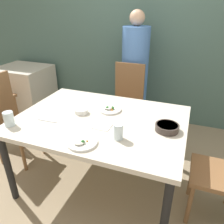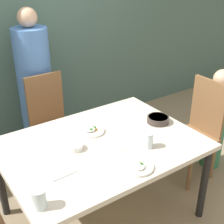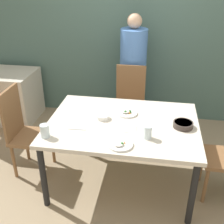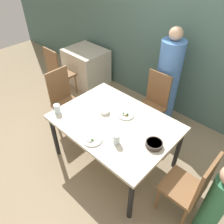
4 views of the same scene
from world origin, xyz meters
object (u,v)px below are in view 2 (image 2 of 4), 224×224
(person_child, at_px, (216,121))
(bowl_curry, at_px, (158,119))
(chair_child_spot, at_px, (198,128))
(plate_rice_adult, at_px, (91,131))
(person_adult, at_px, (36,92))
(chair_adult_spot, at_px, (51,122))
(glass_water_tall, at_px, (39,199))

(person_child, bearing_deg, bowl_curry, 177.33)
(chair_child_spot, xyz_separation_m, plate_rice_adult, (-1.08, 0.22, 0.22))
(person_adult, distance_m, plate_rice_adult, 1.06)
(chair_child_spot, relative_size, person_adult, 0.63)
(person_adult, relative_size, plate_rice_adult, 7.48)
(chair_adult_spot, relative_size, glass_water_tall, 8.04)
(chair_adult_spot, xyz_separation_m, chair_child_spot, (1.12, -0.93, 0.00))
(chair_adult_spot, bearing_deg, person_child, -33.84)
(chair_adult_spot, height_order, person_adult, person_adult)
(person_adult, distance_m, glass_water_tall, 1.74)
(chair_child_spot, bearing_deg, glass_water_tall, -78.76)
(glass_water_tall, bearing_deg, bowl_curry, 17.15)
(chair_adult_spot, distance_m, glass_water_tall, 1.45)
(chair_adult_spot, relative_size, chair_child_spot, 1.00)
(person_child, xyz_separation_m, plate_rice_adult, (-1.34, 0.22, 0.23))
(glass_water_tall, bearing_deg, plate_rice_adult, 39.66)
(bowl_curry, bearing_deg, chair_adult_spot, 124.37)
(chair_child_spot, relative_size, plate_rice_adult, 4.67)
(chair_adult_spot, xyz_separation_m, bowl_curry, (0.61, -0.89, 0.24))
(person_adult, xyz_separation_m, bowl_curry, (0.61, -1.23, 0.03))
(person_adult, relative_size, glass_water_tall, 12.86)
(chair_adult_spot, xyz_separation_m, plate_rice_adult, (0.04, -0.71, 0.22))
(chair_adult_spot, distance_m, person_child, 1.67)
(plate_rice_adult, bearing_deg, chair_child_spot, -11.32)
(person_child, bearing_deg, chair_child_spot, -180.00)
(chair_child_spot, xyz_separation_m, bowl_curry, (-0.51, 0.04, 0.24))
(person_child, distance_m, plate_rice_adult, 1.38)
(person_adult, xyz_separation_m, person_child, (1.39, -1.27, -0.21))
(glass_water_tall, bearing_deg, chair_adult_spot, 63.55)
(person_adult, xyz_separation_m, glass_water_tall, (-0.64, -1.62, 0.06))
(person_adult, height_order, plate_rice_adult, person_adult)
(person_adult, height_order, glass_water_tall, person_adult)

